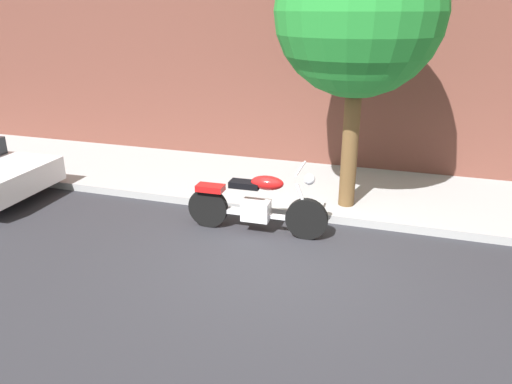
{
  "coord_description": "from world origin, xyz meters",
  "views": [
    {
      "loc": [
        1.58,
        -6.12,
        3.38
      ],
      "look_at": [
        -0.58,
        0.62,
        0.69
      ],
      "focal_mm": 34.05,
      "sensor_mm": 36.0,
      "label": 1
    }
  ],
  "objects": [
    {
      "name": "ground_plane",
      "position": [
        0.0,
        0.0,
        0.0
      ],
      "size": [
        60.0,
        60.0,
        0.0
      ],
      "primitive_type": "plane",
      "color": "#28282D"
    },
    {
      "name": "motorcycle",
      "position": [
        -0.58,
        0.63,
        0.48
      ],
      "size": [
        2.29,
        0.7,
        1.16
      ],
      "color": "black",
      "rests_on": "ground"
    },
    {
      "name": "street_tree",
      "position": [
        0.68,
        1.91,
        3.32
      ],
      "size": [
        2.64,
        2.64,
        4.66
      ],
      "color": "brown",
      "rests_on": "ground"
    },
    {
      "name": "sidewalk",
      "position": [
        0.0,
        2.73,
        0.07
      ],
      "size": [
        20.74,
        2.82,
        0.14
      ],
      "primitive_type": "cube",
      "color": "#999999",
      "rests_on": "ground"
    }
  ]
}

